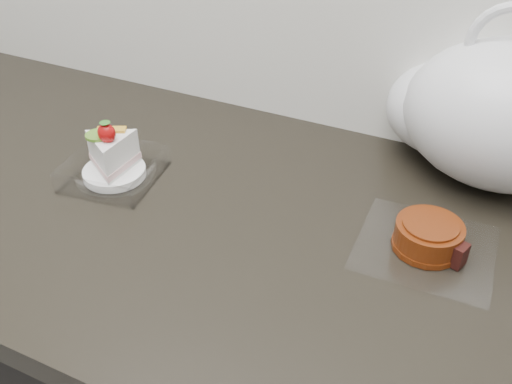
% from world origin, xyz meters
% --- Properties ---
extents(cake_tray, '(0.15, 0.15, 0.11)m').
position_xyz_m(cake_tray, '(-0.14, 1.69, 0.93)').
color(cake_tray, white).
rests_on(cake_tray, counter).
extents(mooncake_wrap, '(0.19, 0.17, 0.04)m').
position_xyz_m(mooncake_wrap, '(0.34, 1.74, 0.92)').
color(mooncake_wrap, white).
rests_on(mooncake_wrap, counter).
extents(plastic_bag, '(0.36, 0.27, 0.28)m').
position_xyz_m(plastic_bag, '(0.37, 1.95, 1.01)').
color(plastic_bag, silver).
rests_on(plastic_bag, counter).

